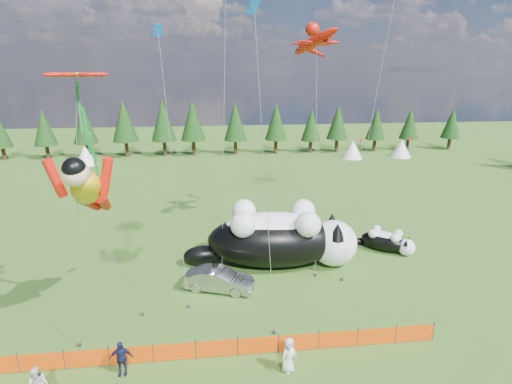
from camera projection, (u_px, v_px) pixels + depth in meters
ground at (216, 320)px, 22.13m from camera, size 160.00×160.00×0.00m
safety_fence at (217, 349)px, 19.13m from camera, size 22.06×0.06×1.10m
tree_line at (210, 130)px, 63.67m from camera, size 90.00×4.00×8.00m
festival_tents at (283, 151)px, 60.90m from camera, size 50.00×3.20×2.80m
cat_large at (280, 237)px, 27.87m from camera, size 12.25×5.24×4.43m
cat_small at (387, 241)px, 30.37m from camera, size 4.01×3.50×1.71m
car at (219, 280)px, 24.99m from camera, size 4.59×2.79×1.43m
spectator_c at (121, 358)px, 17.97m from camera, size 1.04×0.60×1.72m
spectator_e at (289, 355)px, 18.17m from camera, size 1.01×0.93×1.73m
superhero_kite at (86, 188)px, 19.63m from camera, size 5.77×6.03×10.02m
gecko_kite at (315, 42)px, 30.28m from camera, size 6.15×11.97×17.58m
flower_kite at (76, 78)px, 18.13m from camera, size 3.77×3.84×13.31m
diamond_kite_a at (160, 47)px, 22.34m from camera, size 1.70×4.17×16.22m
diamond_kite_c at (255, 21)px, 16.74m from camera, size 1.53×0.99×16.71m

